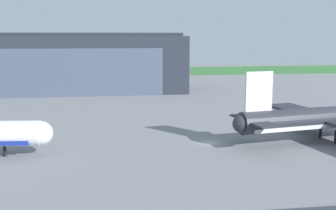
{
  "coord_description": "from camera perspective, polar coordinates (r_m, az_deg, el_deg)",
  "views": [
    {
      "loc": [
        -19.36,
        -75.6,
        20.58
      ],
      "look_at": [
        -6.34,
        13.24,
        5.4
      ],
      "focal_mm": 44.05,
      "sensor_mm": 36.0,
      "label": 1
    }
  ],
  "objects": [
    {
      "name": "maintenance_hangar",
      "position": [
        158.49,
        -12.45,
        5.67
      ],
      "size": [
        79.24,
        32.68,
        21.58
      ],
      "color": "#232833",
      "rests_on": "ground_plane"
    },
    {
      "name": "pushback_tractor",
      "position": [
        114.78,
        15.87,
        -0.51
      ],
      "size": [
        3.49,
        4.91,
        2.23
      ],
      "color": "silver",
      "rests_on": "ground_plane"
    },
    {
      "name": "airliner_near_right",
      "position": [
        88.06,
        22.24,
        -1.64
      ],
      "size": [
        44.87,
        38.75,
        14.15
      ],
      "color": "#282B33",
      "rests_on": "ground_plane"
    },
    {
      "name": "ground_plane",
      "position": [
        80.71,
        5.85,
        -5.23
      ],
      "size": [
        440.0,
        440.0,
        0.0
      ],
      "primitive_type": "plane",
      "color": "slate"
    },
    {
      "name": "grass_field_strip",
      "position": [
        240.26,
        -3.7,
        4.67
      ],
      "size": [
        440.0,
        56.0,
        0.08
      ],
      "primitive_type": "cube",
      "color": "#367336",
      "rests_on": "ground_plane"
    }
  ]
}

